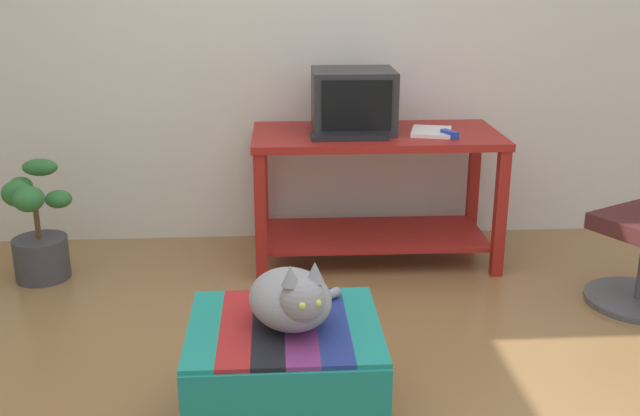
% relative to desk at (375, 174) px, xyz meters
% --- Properties ---
extents(back_wall, '(8.00, 0.10, 2.60)m').
position_rel_desk_xyz_m(back_wall, '(-0.40, 0.45, 0.80)').
color(back_wall, silver).
rests_on(back_wall, ground_plane).
extents(desk, '(1.35, 0.66, 0.73)m').
position_rel_desk_xyz_m(desk, '(0.00, 0.00, 0.00)').
color(desk, maroon).
rests_on(desk, ground_plane).
extents(tv_monitor, '(0.44, 0.41, 0.33)m').
position_rel_desk_xyz_m(tv_monitor, '(-0.12, 0.04, 0.39)').
color(tv_monitor, '#28282B').
rests_on(tv_monitor, desk).
extents(keyboard, '(0.40, 0.15, 0.02)m').
position_rel_desk_xyz_m(keyboard, '(-0.16, -0.14, 0.24)').
color(keyboard, black).
rests_on(keyboard, desk).
extents(book, '(0.26, 0.29, 0.02)m').
position_rel_desk_xyz_m(book, '(0.29, -0.05, 0.24)').
color(book, white).
rests_on(book, desk).
extents(ottoman_with_blanket, '(0.67, 0.60, 0.40)m').
position_rel_desk_xyz_m(ottoman_with_blanket, '(-0.53, -1.59, -0.29)').
color(ottoman_with_blanket, '#4C4238').
rests_on(ottoman_with_blanket, ground_plane).
extents(cat, '(0.38, 0.43, 0.28)m').
position_rel_desk_xyz_m(cat, '(-0.50, -1.61, 0.01)').
color(cat, gray).
rests_on(cat, ottoman_with_blanket).
extents(potted_plant, '(0.34, 0.39, 0.63)m').
position_rel_desk_xyz_m(potted_plant, '(-1.80, -0.19, -0.25)').
color(potted_plant, '#3D3D42').
rests_on(potted_plant, ground_plane).
extents(stapler, '(0.08, 0.11, 0.04)m').
position_rel_desk_xyz_m(stapler, '(0.36, -0.16, 0.25)').
color(stapler, '#2342B7').
rests_on(stapler, desk).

